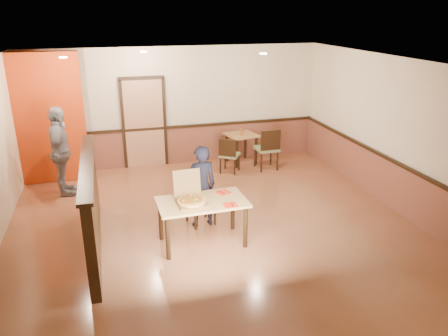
{
  "coord_description": "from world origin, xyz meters",
  "views": [
    {
      "loc": [
        -1.67,
        -6.69,
        3.61
      ],
      "look_at": [
        0.19,
        0.0,
        1.06
      ],
      "focal_mm": 35.0,
      "sensor_mm": 36.0,
      "label": 1
    }
  ],
  "objects_px": {
    "passerby": "(61,152)",
    "diner_chair": "(199,196)",
    "side_chair_left": "(229,154)",
    "condiment": "(241,132)",
    "side_chair_right": "(268,147)",
    "diner": "(201,186)",
    "pizza_box": "(191,199)",
    "side_table": "(241,141)",
    "main_table": "(202,207)"
  },
  "relations": [
    {
      "from": "diner_chair",
      "to": "side_chair_right",
      "type": "xyz_separation_m",
      "value": [
        2.14,
        2.2,
        0.05
      ]
    },
    {
      "from": "passerby",
      "to": "pizza_box",
      "type": "height_order",
      "value": "passerby"
    },
    {
      "from": "main_table",
      "to": "diner",
      "type": "bearing_deg",
      "value": 76.42
    },
    {
      "from": "side_table",
      "to": "passerby",
      "type": "relative_size",
      "value": 0.44
    },
    {
      "from": "condiment",
      "to": "diner",
      "type": "bearing_deg",
      "value": -119.52
    },
    {
      "from": "side_chair_left",
      "to": "pizza_box",
      "type": "height_order",
      "value": "pizza_box"
    },
    {
      "from": "passerby",
      "to": "pizza_box",
      "type": "relative_size",
      "value": 3.37
    },
    {
      "from": "diner_chair",
      "to": "passerby",
      "type": "xyz_separation_m",
      "value": [
        -2.39,
        1.94,
        0.42
      ]
    },
    {
      "from": "passerby",
      "to": "diner_chair",
      "type": "bearing_deg",
      "value": -126.21
    },
    {
      "from": "diner",
      "to": "passerby",
      "type": "bearing_deg",
      "value": -46.9
    },
    {
      "from": "main_table",
      "to": "side_table",
      "type": "height_order",
      "value": "main_table"
    },
    {
      "from": "side_chair_left",
      "to": "side_table",
      "type": "height_order",
      "value": "side_chair_left"
    },
    {
      "from": "side_chair_left",
      "to": "passerby",
      "type": "bearing_deg",
      "value": 38.65
    },
    {
      "from": "side_table",
      "to": "side_chair_left",
      "type": "bearing_deg",
      "value": -128.87
    },
    {
      "from": "side_chair_left",
      "to": "condiment",
      "type": "distance_m",
      "value": 0.79
    },
    {
      "from": "passerby",
      "to": "condiment",
      "type": "relative_size",
      "value": 12.29
    },
    {
      "from": "diner_chair",
      "to": "side_chair_left",
      "type": "height_order",
      "value": "diner_chair"
    },
    {
      "from": "side_table",
      "to": "passerby",
      "type": "height_order",
      "value": "passerby"
    },
    {
      "from": "diner",
      "to": "passerby",
      "type": "xyz_separation_m",
      "value": [
        -2.4,
        2.08,
        0.18
      ]
    },
    {
      "from": "main_table",
      "to": "side_chair_left",
      "type": "distance_m",
      "value": 3.27
    },
    {
      "from": "passerby",
      "to": "condiment",
      "type": "bearing_deg",
      "value": -75.62
    },
    {
      "from": "main_table",
      "to": "pizza_box",
      "type": "height_order",
      "value": "pizza_box"
    },
    {
      "from": "diner",
      "to": "condiment",
      "type": "xyz_separation_m",
      "value": [
        1.65,
        2.91,
        0.08
      ]
    },
    {
      "from": "main_table",
      "to": "pizza_box",
      "type": "xyz_separation_m",
      "value": [
        -0.18,
        -0.01,
        0.17
      ]
    },
    {
      "from": "passerby",
      "to": "main_table",
      "type": "bearing_deg",
      "value": -137.14
    },
    {
      "from": "diner_chair",
      "to": "diner",
      "type": "xyz_separation_m",
      "value": [
        0.02,
        -0.15,
        0.24
      ]
    },
    {
      "from": "side_chair_left",
      "to": "diner",
      "type": "bearing_deg",
      "value": 97.52
    },
    {
      "from": "condiment",
      "to": "side_chair_right",
      "type": "bearing_deg",
      "value": -49.84
    },
    {
      "from": "main_table",
      "to": "side_chair_left",
      "type": "relative_size",
      "value": 1.69
    },
    {
      "from": "side_table",
      "to": "passerby",
      "type": "xyz_separation_m",
      "value": [
        -4.07,
        -0.89,
        0.35
      ]
    },
    {
      "from": "side_chair_right",
      "to": "pizza_box",
      "type": "xyz_separation_m",
      "value": [
        -2.43,
        -2.98,
        0.26
      ]
    },
    {
      "from": "side_chair_right",
      "to": "diner",
      "type": "relative_size",
      "value": 0.68
    },
    {
      "from": "diner",
      "to": "pizza_box",
      "type": "bearing_deg",
      "value": 57.77
    },
    {
      "from": "side_chair_left",
      "to": "pizza_box",
      "type": "relative_size",
      "value": 1.56
    },
    {
      "from": "diner_chair",
      "to": "side_chair_left",
      "type": "relative_size",
      "value": 1.08
    },
    {
      "from": "side_chair_left",
      "to": "condiment",
      "type": "bearing_deg",
      "value": -96.58
    },
    {
      "from": "side_chair_right",
      "to": "condiment",
      "type": "xyz_separation_m",
      "value": [
        -0.47,
        0.56,
        0.26
      ]
    },
    {
      "from": "side_chair_left",
      "to": "side_chair_right",
      "type": "bearing_deg",
      "value": -147.29
    },
    {
      "from": "side_chair_right",
      "to": "pizza_box",
      "type": "relative_size",
      "value": 1.84
    },
    {
      "from": "pizza_box",
      "to": "diner_chair",
      "type": "bearing_deg",
      "value": 66.17
    },
    {
      "from": "side_chair_right",
      "to": "side_table",
      "type": "bearing_deg",
      "value": -55.68
    },
    {
      "from": "diner_chair",
      "to": "side_table",
      "type": "height_order",
      "value": "diner_chair"
    },
    {
      "from": "diner",
      "to": "condiment",
      "type": "height_order",
      "value": "diner"
    },
    {
      "from": "main_table",
      "to": "condiment",
      "type": "distance_m",
      "value": 3.96
    },
    {
      "from": "side_table",
      "to": "pizza_box",
      "type": "xyz_separation_m",
      "value": [
        -1.98,
        -3.6,
        0.25
      ]
    },
    {
      "from": "side_chair_right",
      "to": "condiment",
      "type": "distance_m",
      "value": 0.78
    },
    {
      "from": "diner_chair",
      "to": "side_table",
      "type": "bearing_deg",
      "value": 46.05
    },
    {
      "from": "diner_chair",
      "to": "passerby",
      "type": "bearing_deg",
      "value": 127.83
    },
    {
      "from": "side_chair_right",
      "to": "pizza_box",
      "type": "height_order",
      "value": "pizza_box"
    },
    {
      "from": "side_table",
      "to": "passerby",
      "type": "distance_m",
      "value": 4.18
    }
  ]
}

